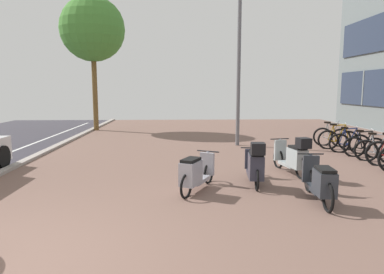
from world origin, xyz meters
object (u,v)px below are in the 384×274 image
(scooter_mid, at_px, (293,157))
(bicycle_rack_09, at_px, (338,140))
(scooter_far, at_px, (195,173))
(bicycle_rack_10, at_px, (332,137))
(bicycle_rack_08, at_px, (349,143))
(bicycle_rack_07, at_px, (364,147))
(lamp_post, at_px, (239,48))
(bicycle_rack_06, at_px, (378,151))
(street_tree, at_px, (93,29))
(scooter_near, at_px, (320,182))
(scooter_extra, at_px, (255,165))

(scooter_mid, bearing_deg, bicycle_rack_09, 51.85)
(scooter_far, bearing_deg, bicycle_rack_10, 46.05)
(bicycle_rack_08, distance_m, bicycle_rack_09, 0.71)
(scooter_mid, relative_size, scooter_far, 1.15)
(bicycle_rack_07, relative_size, scooter_mid, 0.68)
(scooter_mid, relative_size, lamp_post, 0.27)
(bicycle_rack_06, bearing_deg, lamp_post, 138.27)
(lamp_post, xyz_separation_m, street_tree, (-6.43, 5.08, 1.44))
(bicycle_rack_09, height_order, street_tree, street_tree)
(bicycle_rack_10, distance_m, lamp_post, 4.75)
(bicycle_rack_09, bearing_deg, bicycle_rack_07, -82.95)
(scooter_far, bearing_deg, scooter_near, -19.23)
(bicycle_rack_10, bearing_deg, street_tree, 151.23)
(scooter_near, bearing_deg, bicycle_rack_08, 58.47)
(bicycle_rack_09, xyz_separation_m, street_tree, (-9.80, 6.14, 4.68))
(bicycle_rack_09, xyz_separation_m, scooter_far, (-5.26, -4.84, 0.05))
(bicycle_rack_09, bearing_deg, scooter_far, -137.40)
(bicycle_rack_10, bearing_deg, scooter_extra, -128.05)
(bicycle_rack_08, distance_m, scooter_mid, 4.00)
(bicycle_rack_08, distance_m, bicycle_rack_10, 1.41)
(bicycle_rack_09, bearing_deg, lamp_post, 162.62)
(bicycle_rack_08, relative_size, scooter_near, 0.70)
(street_tree, bearing_deg, bicycle_rack_07, -37.10)
(scooter_mid, relative_size, scooter_extra, 1.02)
(bicycle_rack_09, bearing_deg, bicycle_rack_08, -86.20)
(scooter_near, xyz_separation_m, lamp_post, (-0.39, 6.69, 3.19))
(scooter_near, bearing_deg, lamp_post, 93.36)
(scooter_far, bearing_deg, street_tree, 112.50)
(bicycle_rack_06, xyz_separation_m, lamp_post, (-3.55, 3.17, 3.26))
(bicycle_rack_09, relative_size, street_tree, 0.20)
(bicycle_rack_06, relative_size, scooter_far, 0.74)
(bicycle_rack_07, height_order, scooter_near, bicycle_rack_07)
(bicycle_rack_09, distance_m, scooter_far, 7.15)
(bicycle_rack_10, distance_m, scooter_extra, 6.50)
(street_tree, bearing_deg, bicycle_rack_06, -39.56)
(bicycle_rack_06, relative_size, street_tree, 0.17)
(bicycle_rack_09, relative_size, scooter_near, 0.75)
(bicycle_rack_10, distance_m, street_tree, 12.21)
(scooter_near, xyz_separation_m, street_tree, (-6.83, 11.77, 4.63))
(bicycle_rack_08, xyz_separation_m, bicycle_rack_10, (0.04, 1.41, 0.01))
(scooter_far, distance_m, street_tree, 12.75)
(bicycle_rack_06, xyz_separation_m, street_tree, (-9.99, 8.25, 4.70))
(bicycle_rack_09, distance_m, scooter_mid, 4.50)
(bicycle_rack_10, height_order, scooter_near, bicycle_rack_10)
(bicycle_rack_07, distance_m, bicycle_rack_10, 2.12)
(scooter_near, distance_m, scooter_far, 2.42)
(bicycle_rack_08, distance_m, street_tree, 12.88)
(bicycle_rack_07, distance_m, scooter_near, 5.27)
(scooter_far, relative_size, lamp_post, 0.23)
(bicycle_rack_09, xyz_separation_m, scooter_extra, (-3.92, -4.41, 0.12))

